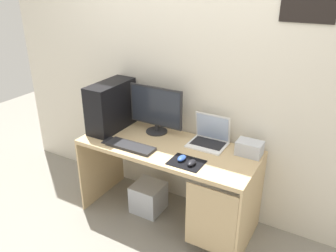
{
  "coord_description": "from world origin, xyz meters",
  "views": [
    {
      "loc": [
        1.25,
        -2.19,
        2.05
      ],
      "look_at": [
        0.0,
        0.0,
        0.91
      ],
      "focal_mm": 36.34,
      "sensor_mm": 36.0,
      "label": 1
    }
  ],
  "objects_px": {
    "pc_tower": "(111,106)",
    "mouse_left": "(182,158)",
    "keyboard": "(131,146)",
    "subwoofer": "(148,197)",
    "mouse_right": "(192,163)",
    "cell_phone": "(109,141)",
    "laptop": "(209,138)",
    "projector": "(249,148)",
    "monitor": "(156,110)"
  },
  "relations": [
    {
      "from": "cell_phone",
      "to": "laptop",
      "type": "bearing_deg",
      "value": 26.39
    },
    {
      "from": "projector",
      "to": "keyboard",
      "type": "relative_size",
      "value": 0.48
    },
    {
      "from": "pc_tower",
      "to": "cell_phone",
      "type": "height_order",
      "value": "pc_tower"
    },
    {
      "from": "projector",
      "to": "mouse_left",
      "type": "height_order",
      "value": "projector"
    },
    {
      "from": "projector",
      "to": "subwoofer",
      "type": "distance_m",
      "value": 1.08
    },
    {
      "from": "projector",
      "to": "subwoofer",
      "type": "bearing_deg",
      "value": -167.46
    },
    {
      "from": "laptop",
      "to": "subwoofer",
      "type": "distance_m",
      "value": 0.84
    },
    {
      "from": "projector",
      "to": "mouse_right",
      "type": "height_order",
      "value": "projector"
    },
    {
      "from": "pc_tower",
      "to": "laptop",
      "type": "relative_size",
      "value": 1.62
    },
    {
      "from": "monitor",
      "to": "projector",
      "type": "relative_size",
      "value": 2.59
    },
    {
      "from": "projector",
      "to": "mouse_left",
      "type": "relative_size",
      "value": 2.08
    },
    {
      "from": "cell_phone",
      "to": "subwoofer",
      "type": "bearing_deg",
      "value": 33.2
    },
    {
      "from": "laptop",
      "to": "mouse_right",
      "type": "xyz_separation_m",
      "value": [
        0.03,
        -0.39,
        -0.03
      ]
    },
    {
      "from": "pc_tower",
      "to": "mouse_left",
      "type": "distance_m",
      "value": 0.89
    },
    {
      "from": "laptop",
      "to": "subwoofer",
      "type": "xyz_separation_m",
      "value": [
        -0.49,
        -0.2,
        -0.65
      ]
    },
    {
      "from": "subwoofer",
      "to": "mouse_left",
      "type": "bearing_deg",
      "value": -21.01
    },
    {
      "from": "monitor",
      "to": "projector",
      "type": "xyz_separation_m",
      "value": [
        0.85,
        0.01,
        -0.16
      ]
    },
    {
      "from": "mouse_right",
      "to": "cell_phone",
      "type": "height_order",
      "value": "mouse_right"
    },
    {
      "from": "laptop",
      "to": "mouse_left",
      "type": "xyz_separation_m",
      "value": [
        -0.07,
        -0.37,
        -0.03
      ]
    },
    {
      "from": "keyboard",
      "to": "mouse_left",
      "type": "xyz_separation_m",
      "value": [
        0.47,
        0.02,
        0.01
      ]
    },
    {
      "from": "monitor",
      "to": "laptop",
      "type": "xyz_separation_m",
      "value": [
        0.5,
        0.03,
        -0.17
      ]
    },
    {
      "from": "monitor",
      "to": "mouse_left",
      "type": "height_order",
      "value": "monitor"
    },
    {
      "from": "mouse_left",
      "to": "mouse_right",
      "type": "xyz_separation_m",
      "value": [
        0.09,
        -0.03,
        0.0
      ]
    },
    {
      "from": "pc_tower",
      "to": "projector",
      "type": "distance_m",
      "value": 1.27
    },
    {
      "from": "mouse_left",
      "to": "mouse_right",
      "type": "height_order",
      "value": "same"
    },
    {
      "from": "pc_tower",
      "to": "mouse_right",
      "type": "xyz_separation_m",
      "value": [
        0.93,
        -0.24,
        -0.2
      ]
    },
    {
      "from": "keyboard",
      "to": "mouse_left",
      "type": "distance_m",
      "value": 0.47
    },
    {
      "from": "laptop",
      "to": "cell_phone",
      "type": "bearing_deg",
      "value": -153.61
    },
    {
      "from": "projector",
      "to": "subwoofer",
      "type": "xyz_separation_m",
      "value": [
        -0.84,
        -0.19,
        -0.65
      ]
    },
    {
      "from": "pc_tower",
      "to": "mouse_left",
      "type": "bearing_deg",
      "value": -14.6
    },
    {
      "from": "pc_tower",
      "to": "cell_phone",
      "type": "distance_m",
      "value": 0.34
    },
    {
      "from": "pc_tower",
      "to": "monitor",
      "type": "bearing_deg",
      "value": 16.91
    },
    {
      "from": "projector",
      "to": "mouse_right",
      "type": "xyz_separation_m",
      "value": [
        -0.32,
        -0.38,
        -0.03
      ]
    },
    {
      "from": "subwoofer",
      "to": "cell_phone",
      "type": "bearing_deg",
      "value": -146.8
    },
    {
      "from": "pc_tower",
      "to": "mouse_right",
      "type": "relative_size",
      "value": 5.18
    },
    {
      "from": "keyboard",
      "to": "mouse_right",
      "type": "xyz_separation_m",
      "value": [
        0.56,
        -0.01,
        0.01
      ]
    },
    {
      "from": "subwoofer",
      "to": "projector",
      "type": "bearing_deg",
      "value": 12.54
    },
    {
      "from": "laptop",
      "to": "projector",
      "type": "distance_m",
      "value": 0.35
    },
    {
      "from": "projector",
      "to": "monitor",
      "type": "bearing_deg",
      "value": -179.23
    },
    {
      "from": "keyboard",
      "to": "projector",
      "type": "bearing_deg",
      "value": 22.79
    },
    {
      "from": "cell_phone",
      "to": "subwoofer",
      "type": "height_order",
      "value": "cell_phone"
    },
    {
      "from": "keyboard",
      "to": "pc_tower",
      "type": "bearing_deg",
      "value": 147.34
    },
    {
      "from": "pc_tower",
      "to": "subwoofer",
      "type": "xyz_separation_m",
      "value": [
        0.41,
        -0.05,
        -0.82
      ]
    },
    {
      "from": "pc_tower",
      "to": "mouse_left",
      "type": "xyz_separation_m",
      "value": [
        0.84,
        -0.22,
        -0.2
      ]
    },
    {
      "from": "cell_phone",
      "to": "mouse_right",
      "type": "bearing_deg",
      "value": -0.86
    },
    {
      "from": "monitor",
      "to": "laptop",
      "type": "relative_size",
      "value": 1.68
    },
    {
      "from": "laptop",
      "to": "mouse_left",
      "type": "distance_m",
      "value": 0.37
    },
    {
      "from": "monitor",
      "to": "cell_phone",
      "type": "bearing_deg",
      "value": -126.17
    },
    {
      "from": "pc_tower",
      "to": "keyboard",
      "type": "distance_m",
      "value": 0.49
    },
    {
      "from": "keyboard",
      "to": "mouse_left",
      "type": "relative_size",
      "value": 4.38
    }
  ]
}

